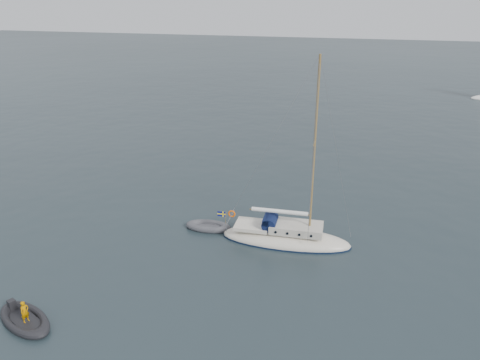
# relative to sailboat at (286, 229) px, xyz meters

# --- Properties ---
(ground) EXTENTS (300.00, 300.00, 0.00)m
(ground) POSITION_rel_sailboat_xyz_m (-0.47, -1.81, -0.92)
(ground) COLOR black
(ground) RESTS_ON ground
(sailboat) EXTENTS (8.54, 2.56, 12.16)m
(sailboat) POSITION_rel_sailboat_xyz_m (0.00, 0.00, 0.00)
(sailboat) COLOR silver
(sailboat) RESTS_ON ground
(dinghy) EXTENTS (3.07, 1.39, 0.44)m
(dinghy) POSITION_rel_sailboat_xyz_m (-5.30, 0.30, -0.73)
(dinghy) COLOR #4A4A4E
(dinghy) RESTS_ON ground
(rib) EXTENTS (3.64, 1.65, 1.31)m
(rib) POSITION_rel_sailboat_xyz_m (-10.55, -11.13, -0.71)
(rib) COLOR black
(rib) RESTS_ON ground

